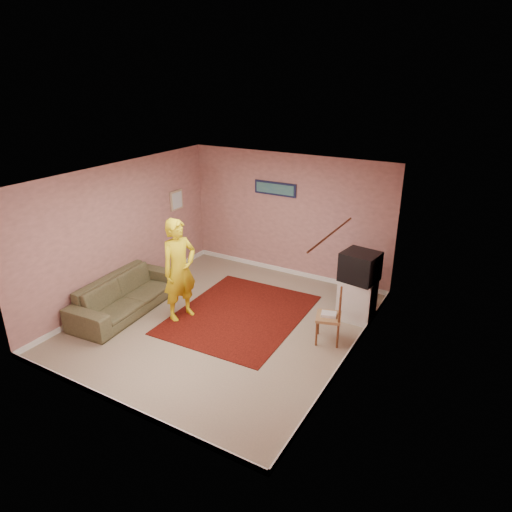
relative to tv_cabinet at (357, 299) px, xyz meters
The scene contains 26 objects.
ground 2.39m from the tv_cabinet, 145.67° to the right, with size 5.00×5.00×0.00m, color tan.
wall_back 2.46m from the tv_cabinet, 149.07° to the left, with size 4.50×0.02×2.60m, color tan.
wall_front 4.40m from the tv_cabinet, 116.97° to the right, with size 4.50×0.02×2.60m, color tan.
wall_left 4.50m from the tv_cabinet, 162.41° to the right, with size 0.02×5.00×2.60m, color tan.
wall_right 1.65m from the tv_cabinet, 77.30° to the right, with size 0.02×5.00×2.60m, color tan.
ceiling 3.25m from the tv_cabinet, 145.67° to the right, with size 4.50×5.00×0.02m, color white.
baseboard_back 2.29m from the tv_cabinet, 149.29° to the left, with size 4.50×0.02×0.10m, color white.
baseboard_front 4.30m from the tv_cabinet, 117.03° to the right, with size 4.50×0.02×0.10m, color white.
baseboard_left 4.41m from the tv_cabinet, 162.37° to the right, with size 0.02×5.00×0.10m, color white.
baseboard_right 1.40m from the tv_cabinet, 77.71° to the right, with size 0.02×5.00×0.10m, color white.
window 2.50m from the tv_cabinet, 82.50° to the right, with size 0.01×1.10×1.50m, color black.
curtain_sheer 2.55m from the tv_cabinet, 83.29° to the right, with size 0.01×0.75×2.10m, color white.
curtain_floral 1.92m from the tv_cabinet, 81.04° to the right, with size 0.01×0.35×2.10m, color beige.
curtain_rod 2.97m from the tv_cabinet, 83.61° to the right, with size 0.02×0.02×1.40m, color brown.
picture_back 2.92m from the tv_cabinet, 153.24° to the left, with size 0.95×0.04×0.28m.
picture_left 4.34m from the tv_cabinet, behind, with size 0.04×0.38×0.42m.
area_rug 2.11m from the tv_cabinet, 153.40° to the right, with size 2.14×2.67×0.01m, color black.
tv_cabinet is the anchor object (origin of this frame).
crt_tv 0.63m from the tv_cabinet, behind, with size 0.67×0.61×0.51m.
chair_a 0.95m from the tv_cabinet, 111.22° to the left, with size 0.49×0.47×0.48m.
dvd_player 0.94m from the tv_cabinet, 111.22° to the left, with size 0.35×0.25×0.06m, color #B5B6BB.
blue_throw 0.99m from the tv_cabinet, 111.22° to the left, with size 0.38×0.05×0.40m, color #90BFEC.
chair_b 0.99m from the tv_cabinet, 99.74° to the right, with size 0.50×0.51×0.50m.
game_console 0.98m from the tv_cabinet, 99.74° to the right, with size 0.24×0.17×0.05m, color silver.
sofa 4.18m from the tv_cabinet, 153.91° to the right, with size 2.22×0.87×0.65m, color brown.
person 3.16m from the tv_cabinet, 151.23° to the right, with size 0.67×0.44×1.84m, color yellow.
Camera 1 is at (3.96, -5.77, 4.11)m, focal length 32.00 mm.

